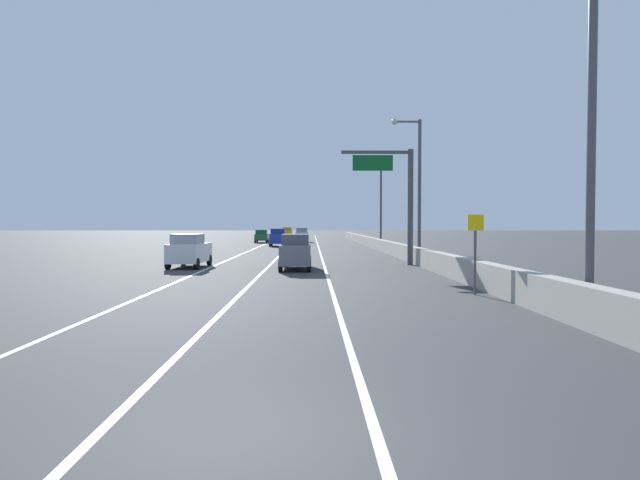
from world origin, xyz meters
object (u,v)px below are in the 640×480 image
object	(u,v)px
car_blue_1	(278,237)
speed_advisory_sign	(475,248)
lamp_post_right_near	(582,107)
car_yellow_5	(287,233)
car_silver_0	(302,235)
car_white_4	(189,251)
lamp_post_right_third	(379,197)
car_green_2	(262,236)
lamp_post_right_second	(416,180)
car_gray_3	(296,252)
overhead_sign_gantry	(399,192)

from	to	relation	value
car_blue_1	speed_advisory_sign	bearing A→B (deg)	-76.99
lamp_post_right_near	car_yellow_5	size ratio (longest dim) A/B	2.44
car_silver_0	car_white_4	xyz separation A→B (m)	(-6.03, -46.06, -0.03)
speed_advisory_sign	lamp_post_right_third	size ratio (longest dim) A/B	0.30
lamp_post_right_third	car_blue_1	size ratio (longest dim) A/B	2.29
speed_advisory_sign	car_green_2	xyz separation A→B (m)	(-13.31, 56.48, -0.83)
lamp_post_right_second	lamp_post_right_third	world-z (taller)	same
car_green_2	car_white_4	world-z (taller)	car_white_4
lamp_post_right_third	car_white_4	size ratio (longest dim) A/B	2.40
car_white_4	speed_advisory_sign	bearing A→B (deg)	-43.08
speed_advisory_sign	car_green_2	distance (m)	58.03
car_blue_1	car_gray_3	distance (m)	32.97
car_gray_3	speed_advisory_sign	bearing A→B (deg)	-57.88
car_gray_3	car_yellow_5	xyz separation A→B (m)	(-3.43, 63.43, 0.02)
car_gray_3	car_white_4	size ratio (longest dim) A/B	1.12
car_yellow_5	lamp_post_right_second	bearing A→B (deg)	-78.24
speed_advisory_sign	lamp_post_right_near	world-z (taller)	lamp_post_right_near
car_green_2	car_white_4	size ratio (longest dim) A/B	1.06
lamp_post_right_second	speed_advisory_sign	bearing A→B (deg)	-94.21
speed_advisory_sign	car_yellow_5	world-z (taller)	speed_advisory_sign
car_green_2	car_gray_3	bearing A→B (deg)	-82.12
car_green_2	lamp_post_right_second	bearing A→B (deg)	-69.20
car_yellow_5	lamp_post_right_near	bearing A→B (deg)	-81.67
car_gray_3	lamp_post_right_third	bearing A→B (deg)	73.84
lamp_post_right_near	car_silver_0	world-z (taller)	lamp_post_right_near
lamp_post_right_second	car_white_4	distance (m)	16.53
car_gray_3	car_white_4	bearing A→B (deg)	167.11
lamp_post_right_near	lamp_post_right_second	distance (m)	23.27
speed_advisory_sign	lamp_post_right_second	bearing A→B (deg)	85.79
car_silver_0	car_white_4	distance (m)	46.45
car_blue_1	car_gray_3	bearing A→B (deg)	-84.55
overhead_sign_gantry	car_silver_0	world-z (taller)	overhead_sign_gantry
lamp_post_right_near	car_silver_0	xyz separation A→B (m)	(-8.82, 64.10, -4.77)
overhead_sign_gantry	car_gray_3	distance (m)	8.27
lamp_post_right_third	car_gray_3	world-z (taller)	lamp_post_right_third
lamp_post_right_second	car_gray_3	world-z (taller)	lamp_post_right_second
lamp_post_right_third	car_gray_3	bearing A→B (deg)	-106.16
lamp_post_right_near	lamp_post_right_third	size ratio (longest dim) A/B	1.00
car_white_4	lamp_post_right_third	bearing A→B (deg)	61.84
car_silver_0	car_gray_3	bearing A→B (deg)	-89.35
car_white_4	car_green_2	bearing A→B (deg)	89.61
lamp_post_right_near	car_gray_3	distance (m)	19.11
lamp_post_right_near	speed_advisory_sign	bearing A→B (deg)	103.05
speed_advisory_sign	car_gray_3	xyz separation A→B (m)	(-7.05, 11.23, -0.73)
overhead_sign_gantry	speed_advisory_sign	bearing A→B (deg)	-88.26
car_blue_1	car_yellow_5	size ratio (longest dim) A/B	1.07
lamp_post_right_near	lamp_post_right_third	world-z (taller)	same
car_gray_3	lamp_post_right_near	bearing A→B (deg)	-63.41
car_silver_0	car_yellow_5	distance (m)	16.13
car_blue_1	overhead_sign_gantry	bearing A→B (deg)	-71.73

